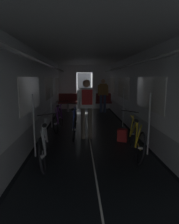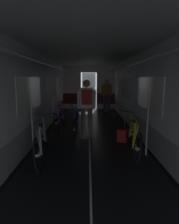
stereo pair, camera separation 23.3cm
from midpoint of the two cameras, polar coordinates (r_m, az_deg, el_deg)
The scene contains 11 objects.
ground_plane at distance 2.68m, azimuth 1.23°, elevation -30.07°, with size 60.00×60.00×0.00m, color black.
train_car_shell at distance 5.65m, azimuth -1.34°, elevation 9.64°, with size 3.14×12.34×2.57m.
bench_seat_far_left at distance 10.22m, azimuth -7.07°, elevation 3.30°, with size 0.98×0.51×0.95m.
bench_seat_far_right at distance 10.24m, azimuth 3.04°, elevation 3.38°, with size 0.98×0.51×0.95m.
bicycle_silver at distance 4.16m, azimuth -14.86°, elevation -9.24°, with size 0.44×1.69×0.95m.
bicycle_purple at distance 6.61m, azimuth -10.16°, elevation -1.98°, with size 0.44×1.69×0.95m.
bicycle_yellow at distance 4.53m, azimuth 12.07°, elevation -7.56°, with size 0.44×1.69×0.96m.
person_cyclist_aisle at distance 5.43m, azimuth -2.10°, elevation 2.41°, with size 0.54×0.39×1.69m.
bicycle_blue_in_aisle at distance 5.82m, azimuth -5.53°, elevation -3.46°, with size 0.44×1.69×0.95m.
person_standing_near_bench at distance 9.83m, azimuth 3.31°, elevation 5.50°, with size 0.53×0.23×1.69m.
backpack_on_floor at distance 5.45m, azimuth 8.45°, elevation -6.76°, with size 0.26×0.20×0.34m, color maroon.
Camera 1 is at (-0.27, -2.04, 1.72)m, focal length 31.06 mm.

